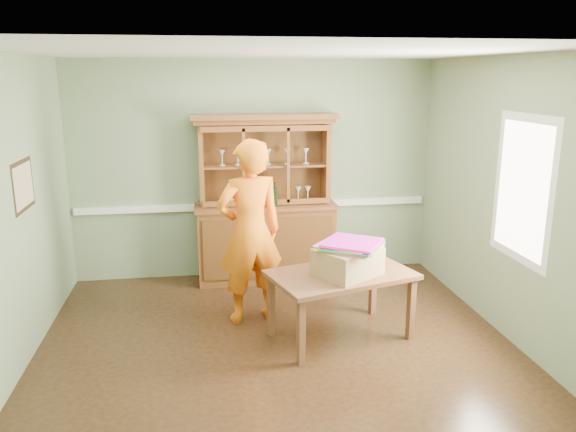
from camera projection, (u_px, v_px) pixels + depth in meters
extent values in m
plane|color=#412C15|center=(276.00, 342.00, 5.43)|extent=(4.50, 4.50, 0.00)
plane|color=white|center=(275.00, 52.00, 4.77)|extent=(4.50, 4.50, 0.00)
plane|color=gray|center=(255.00, 170.00, 7.02)|extent=(4.50, 0.00, 4.50)
plane|color=gray|center=(13.00, 215.00, 4.77)|extent=(0.00, 4.00, 4.00)
plane|color=gray|center=(505.00, 198.00, 5.43)|extent=(0.00, 4.00, 4.00)
plane|color=gray|center=(321.00, 286.00, 3.19)|extent=(4.50, 0.00, 4.50)
cube|color=white|center=(255.00, 205.00, 7.10)|extent=(4.41, 0.05, 0.08)
cube|color=#302213|center=(24.00, 185.00, 5.01)|extent=(0.03, 0.60, 0.46)
cube|color=beige|center=(24.00, 185.00, 5.01)|extent=(0.01, 0.52, 0.38)
cube|color=white|center=(522.00, 189.00, 5.11)|extent=(0.03, 0.96, 1.36)
cube|color=white|center=(522.00, 189.00, 5.11)|extent=(0.01, 0.80, 1.20)
cube|color=brown|center=(266.00, 243.00, 7.01)|extent=(1.67, 0.51, 0.93)
cube|color=brown|center=(266.00, 206.00, 6.88)|extent=(1.73, 0.57, 0.04)
cube|color=brown|center=(263.00, 162.00, 6.99)|extent=(1.58, 0.04, 0.98)
cube|color=brown|center=(201.00, 165.00, 6.73)|extent=(0.06, 0.35, 0.98)
cube|color=brown|center=(326.00, 162.00, 6.95)|extent=(0.06, 0.35, 0.98)
cube|color=brown|center=(264.00, 121.00, 6.71)|extent=(1.67, 0.41, 0.06)
cube|color=brown|center=(264.00, 116.00, 6.68)|extent=(1.75, 0.45, 0.06)
cube|color=brown|center=(265.00, 166.00, 6.84)|extent=(1.47, 0.31, 0.02)
imported|color=#B2B2B7|center=(254.00, 196.00, 6.92)|extent=(0.17, 0.17, 0.18)
imported|color=gold|center=(231.00, 202.00, 6.89)|extent=(0.20, 0.20, 0.05)
cylinder|color=black|center=(275.00, 195.00, 6.70)|extent=(0.07, 0.07, 0.30)
cube|color=brown|center=(341.00, 275.00, 5.39)|extent=(1.51, 1.15, 0.04)
cube|color=brown|center=(301.00, 332.00, 4.93)|extent=(0.08, 0.08, 0.62)
cube|color=brown|center=(271.00, 305.00, 5.51)|extent=(0.08, 0.08, 0.62)
cube|color=brown|center=(411.00, 309.00, 5.43)|extent=(0.08, 0.08, 0.62)
cube|color=brown|center=(373.00, 286.00, 6.01)|extent=(0.08, 0.08, 0.62)
cube|color=tan|center=(348.00, 261.00, 5.29)|extent=(0.72, 0.69, 0.26)
cube|color=pink|center=(351.00, 248.00, 5.26)|extent=(0.68, 0.68, 0.01)
cube|color=#DEFF20|center=(351.00, 247.00, 5.26)|extent=(0.68, 0.68, 0.01)
cube|color=#54CE3C|center=(351.00, 246.00, 5.25)|extent=(0.68, 0.68, 0.01)
cube|color=#29A2C4|center=(351.00, 245.00, 5.25)|extent=(0.68, 0.68, 0.01)
cube|color=pink|center=(351.00, 244.00, 5.25)|extent=(0.68, 0.68, 0.01)
cube|color=#C81E56|center=(351.00, 243.00, 5.25)|extent=(0.68, 0.68, 0.01)
cube|color=#DD21B9|center=(351.00, 242.00, 5.24)|extent=(0.68, 0.68, 0.01)
imported|color=orange|center=(250.00, 232.00, 5.71)|extent=(0.79, 0.61, 1.91)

